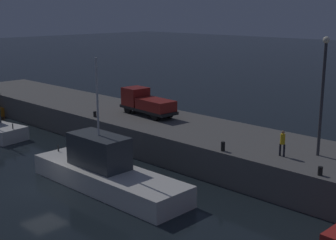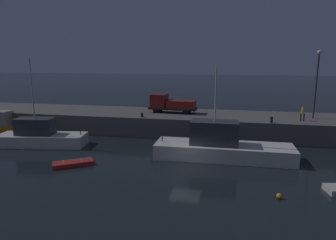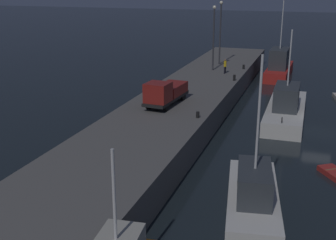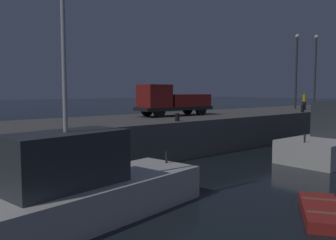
{
  "view_description": "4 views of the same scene",
  "coord_description": "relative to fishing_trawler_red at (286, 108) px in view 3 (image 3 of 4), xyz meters",
  "views": [
    {
      "loc": [
        26.79,
        -15.42,
        11.77
      ],
      "look_at": [
        -1.68,
        13.74,
        2.16
      ],
      "focal_mm": 50.69,
      "sensor_mm": 36.0,
      "label": 1
    },
    {
      "loc": [
        3.39,
        -23.98,
        9.08
      ],
      "look_at": [
        -3.84,
        11.2,
        1.78
      ],
      "focal_mm": 32.02,
      "sensor_mm": 36.0,
      "label": 2
    },
    {
      "loc": [
        -39.52,
        0.93,
        12.97
      ],
      "look_at": [
        -5.45,
        12.38,
        1.53
      ],
      "focal_mm": 47.21,
      "sensor_mm": 36.0,
      "label": 3
    },
    {
      "loc": [
        -21.31,
        -6.93,
        4.28
      ],
      "look_at": [
        -4.09,
        13.32,
        2.06
      ],
      "focal_mm": 37.97,
      "sensor_mm": 36.0,
      "label": 4
    }
  ],
  "objects": [
    {
      "name": "ground_plane",
      "position": [
        -2.83,
        -3.15,
        -1.15
      ],
      "size": [
        320.0,
        320.0,
        0.0
      ],
      "primitive_type": "plane",
      "color": "black"
    },
    {
      "name": "pier_quay",
      "position": [
        -2.83,
        9.6,
        0.03
      ],
      "size": [
        64.27,
        8.04,
        2.36
      ],
      "color": "#5B5956",
      "rests_on": "ground"
    },
    {
      "name": "lamp_post_east",
      "position": [
        14.33,
        9.72,
        5.91
      ],
      "size": [
        0.44,
        0.44,
        8.06
      ],
      "color": "#38383D",
      "rests_on": "pier_quay"
    },
    {
      "name": "utility_truck",
      "position": [
        -6.71,
        10.01,
        2.36
      ],
      "size": [
        6.2,
        2.43,
        2.33
      ],
      "color": "black",
      "rests_on": "pier_quay"
    },
    {
      "name": "bollard_east",
      "position": [
        12.12,
        6.14,
        1.47
      ],
      "size": [
        0.28,
        0.28,
        0.52
      ],
      "primitive_type": "cylinder",
      "color": "black",
      "rests_on": "pier_quay"
    },
    {
      "name": "fishing_trawler_red",
      "position": [
        0.0,
        0.0,
        0.0
      ],
      "size": [
        12.65,
        3.55,
        8.7
      ],
      "color": "silver",
      "rests_on": "ground"
    },
    {
      "name": "fishing_boat_white",
      "position": [
        -19.03,
        0.42,
        -0.1
      ],
      "size": [
        9.49,
        4.29,
        9.32
      ],
      "color": "silver",
      "rests_on": "ground"
    },
    {
      "name": "lamp_post_west",
      "position": [
        10.19,
        9.64,
        5.74
      ],
      "size": [
        0.44,
        0.44,
        7.72
      ],
      "color": "#38383D",
      "rests_on": "pier_quay"
    },
    {
      "name": "dockworker",
      "position": [
        8.61,
        7.79,
        2.2
      ],
      "size": [
        0.46,
        0.36,
        1.73
      ],
      "color": "black",
      "rests_on": "pier_quay"
    },
    {
      "name": "bollard_central",
      "position": [
        5.13,
        6.03,
        1.53
      ],
      "size": [
        0.28,
        0.28,
        0.64
      ],
      "primitive_type": "cylinder",
      "color": "black",
      "rests_on": "pier_quay"
    },
    {
      "name": "bollard_west",
      "position": [
        -9.44,
        6.31,
        1.46
      ],
      "size": [
        0.28,
        0.28,
        0.5
      ],
      "primitive_type": "cylinder",
      "color": "black",
      "rests_on": "pier_quay"
    },
    {
      "name": "fishing_boat_blue",
      "position": [
        19.88,
        2.44,
        0.35
      ],
      "size": [
        11.04,
        3.17,
        10.39
      ],
      "color": "red",
      "rests_on": "ground"
    }
  ]
}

